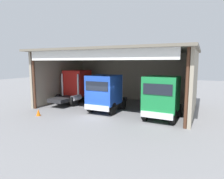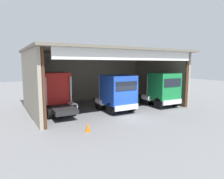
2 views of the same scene
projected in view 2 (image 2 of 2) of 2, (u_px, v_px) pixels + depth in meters
ground_plane at (131, 116)px, 16.42m from camera, size 80.00×80.00×0.00m
workshop_shed at (102, 68)px, 20.42m from camera, size 14.72×9.73×5.59m
truck_red_center_bay at (56, 92)px, 17.39m from camera, size 2.52×5.16×3.54m
truck_blue_yard_outside at (117, 92)px, 17.81m from camera, size 2.60×4.78×3.31m
truck_green_right_bay at (162, 89)px, 19.92m from camera, size 2.65×4.49×3.39m
oil_drum at (70, 100)px, 21.51m from camera, size 0.58×0.58×0.89m
tool_cart at (107, 96)px, 23.92m from camera, size 0.90×0.60×1.00m
traffic_cone at (88, 127)px, 12.68m from camera, size 0.36×0.36×0.56m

